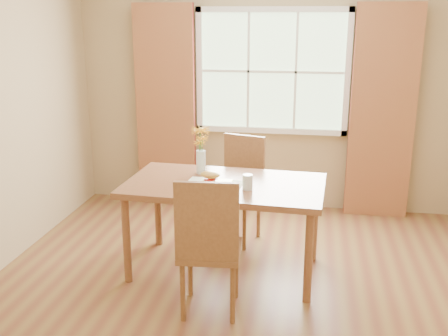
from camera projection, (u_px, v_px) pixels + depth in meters
name	position (u px, v px, depth m)	size (l,w,h in m)	color
room	(251.00, 119.00, 3.80)	(4.24, 3.84, 2.74)	brown
window	(272.00, 72.00, 5.52)	(1.62, 0.06, 1.32)	#ABD09D
curtain_left	(166.00, 107.00, 5.74)	(0.65, 0.08, 2.20)	maroon
curtain_right	(382.00, 114.00, 5.37)	(0.65, 0.08, 2.20)	maroon
dining_table	(225.00, 192.00, 4.25)	(1.63, 0.98, 0.78)	brown
chair_near	(209.00, 242.00, 3.61)	(0.46, 0.46, 1.04)	brown
chair_far	(240.00, 183.00, 4.95)	(0.51, 0.51, 0.99)	brown
placemat	(213.00, 185.00, 4.16)	(0.45, 0.33, 0.01)	silver
plate	(216.00, 184.00, 4.15)	(0.23, 0.23, 0.01)	#B7D034
croissant_sandwich	(210.00, 179.00, 4.08)	(0.17, 0.12, 0.12)	gold
water_glass	(248.00, 182.00, 4.05)	(0.08, 0.08, 0.12)	silver
flower_vase	(201.00, 145.00, 4.41)	(0.17, 0.17, 0.41)	silver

